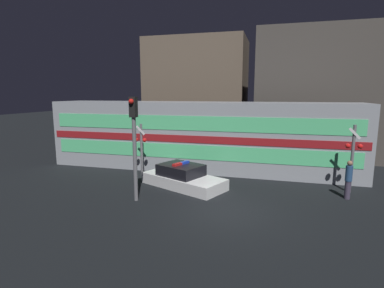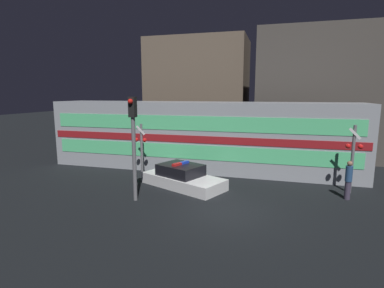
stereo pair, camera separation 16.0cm
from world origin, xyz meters
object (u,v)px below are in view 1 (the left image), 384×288
at_px(traffic_light_corner, 134,138).
at_px(crossing_signal_near, 353,155).
at_px(pedestrian, 348,179).
at_px(train, 199,136).
at_px(police_car, 183,178).

bearing_deg(traffic_light_corner, crossing_signal_near, 21.27).
bearing_deg(pedestrian, train, 155.02).
height_order(pedestrian, traffic_light_corner, traffic_light_corner).
bearing_deg(train, pedestrian, -24.98).
bearing_deg(crossing_signal_near, traffic_light_corner, -158.73).
distance_m(crossing_signal_near, traffic_light_corner, 10.60).
relative_size(train, police_car, 4.02).
distance_m(police_car, crossing_signal_near, 8.58).
distance_m(train, crossing_signal_near, 8.96).
distance_m(pedestrian, traffic_light_corner, 10.12).
relative_size(pedestrian, crossing_signal_near, 0.54).
distance_m(police_car, pedestrian, 8.07).
height_order(crossing_signal_near, traffic_light_corner, traffic_light_corner).
height_order(train, pedestrian, train).
relative_size(train, traffic_light_corner, 4.14).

